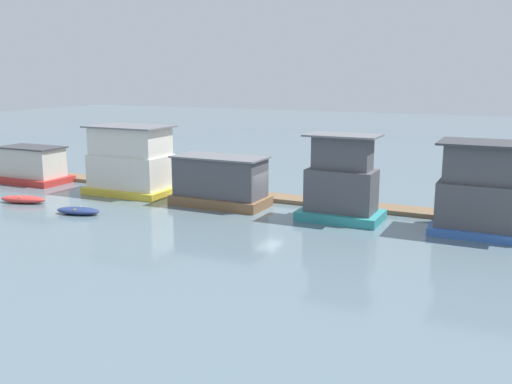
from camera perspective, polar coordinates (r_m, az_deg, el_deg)
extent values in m
plane|color=slate|center=(38.94, 0.63, -1.75)|extent=(200.00, 200.00, 0.00)
cube|color=brown|center=(41.74, 2.48, -0.62)|extent=(59.60, 2.04, 0.30)
cube|color=red|center=(52.15, -21.34, 1.21)|extent=(6.02, 3.61, 0.54)
cube|color=beige|center=(51.92, -21.46, 2.80)|extent=(5.12, 2.71, 2.40)
cube|color=#38383D|center=(51.75, -21.57, 4.18)|extent=(5.42, 3.01, 0.12)
cube|color=gold|center=(45.18, -12.27, 0.22)|extent=(6.64, 4.17, 0.52)
cube|color=silver|center=(44.91, -12.36, 2.10)|extent=(5.95, 3.48, 2.48)
cube|color=silver|center=(44.59, -12.49, 5.00)|extent=(5.64, 3.18, 2.09)
cube|color=slate|center=(44.48, -12.55, 6.41)|extent=(6.25, 3.78, 0.12)
cube|color=brown|center=(40.09, -3.58, -0.86)|extent=(6.71, 3.24, 0.70)
cube|color=#4C4C51|center=(39.76, -3.62, 1.51)|extent=(6.19, 2.71, 2.67)
cube|color=slate|center=(39.53, -3.64, 3.51)|extent=(6.49, 3.01, 0.12)
cube|color=teal|center=(36.52, 8.45, -2.32)|extent=(5.15, 3.25, 0.59)
cube|color=#4C4C51|center=(36.16, 8.53, 0.18)|extent=(4.23, 2.33, 2.66)
cube|color=#4C4C51|center=(35.76, 8.64, 3.88)|extent=(3.56, 1.66, 2.06)
cube|color=slate|center=(35.63, 8.70, 5.62)|extent=(4.53, 2.63, 0.12)
cube|color=#3866B7|center=(35.70, 21.97, -3.50)|extent=(6.06, 4.10, 0.46)
cube|color=#4C4C51|center=(35.35, 22.16, -1.13)|extent=(5.45, 3.48, 2.57)
cube|color=#4C4C51|center=(34.94, 22.46, 2.66)|extent=(4.92, 2.96, 2.17)
cube|color=#38383D|center=(34.79, 22.61, 4.52)|extent=(5.75, 3.78, 0.12)
ellipsoid|color=red|center=(44.05, -22.26, -0.68)|extent=(3.58, 1.89, 0.54)
cube|color=#997F60|center=(44.01, -22.27, -0.44)|extent=(0.38, 0.89, 0.08)
ellipsoid|color=navy|center=(39.34, -17.36, -1.80)|extent=(3.20, 1.79, 0.47)
cube|color=#997F60|center=(39.31, -17.37, -1.57)|extent=(0.37, 1.00, 0.08)
cylinder|color=brown|center=(41.64, -1.80, 0.44)|extent=(0.28, 0.28, 1.84)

